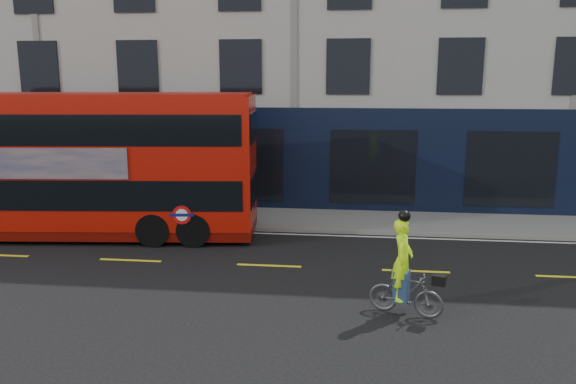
# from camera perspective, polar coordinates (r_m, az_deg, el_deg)

# --- Properties ---
(ground) EXTENTS (120.00, 120.00, 0.00)m
(ground) POSITION_cam_1_polar(r_m,az_deg,el_deg) (14.30, -2.84, -9.44)
(ground) COLOR black
(ground) RESTS_ON ground
(pavement) EXTENTS (60.00, 3.00, 0.12)m
(pavement) POSITION_cam_1_polar(r_m,az_deg,el_deg) (20.42, 0.13, -2.76)
(pavement) COLOR gray
(pavement) RESTS_ON ground
(kerb) EXTENTS (60.00, 0.12, 0.13)m
(kerb) POSITION_cam_1_polar(r_m,az_deg,el_deg) (18.98, -0.38, -3.86)
(kerb) COLOR gray
(kerb) RESTS_ON ground
(building_terrace) EXTENTS (50.00, 10.07, 15.00)m
(building_terrace) POSITION_cam_1_polar(r_m,az_deg,el_deg) (26.30, 1.78, 16.77)
(building_terrace) COLOR #A4A29A
(building_terrace) RESTS_ON ground
(road_edge_line) EXTENTS (58.00, 0.10, 0.01)m
(road_edge_line) POSITION_cam_1_polar(r_m,az_deg,el_deg) (18.71, -0.49, -4.29)
(road_edge_line) COLOR silver
(road_edge_line) RESTS_ON ground
(lane_dashes) EXTENTS (58.00, 0.12, 0.01)m
(lane_dashes) POSITION_cam_1_polar(r_m,az_deg,el_deg) (15.69, -1.94, -7.47)
(lane_dashes) COLOR yellow
(lane_dashes) RESTS_ON ground
(bus) EXTENTS (11.68, 3.68, 4.63)m
(bus) POSITION_cam_1_polar(r_m,az_deg,el_deg) (19.30, -20.60, 2.66)
(bus) COLOR #B41207
(bus) RESTS_ON ground
(cyclist) EXTENTS (1.70, 0.94, 2.36)m
(cyclist) POSITION_cam_1_polar(r_m,az_deg,el_deg) (12.61, 11.76, -8.69)
(cyclist) COLOR #494D4E
(cyclist) RESTS_ON ground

